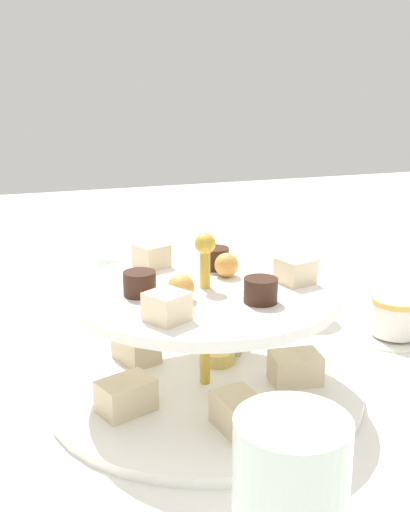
# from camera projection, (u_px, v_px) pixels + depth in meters

# --- Properties ---
(ground_plane) EXTENTS (2.40, 2.40, 0.00)m
(ground_plane) POSITION_uv_depth(u_px,v_px,m) (205.00, 392.00, 0.61)
(ground_plane) COLOR silver
(tiered_serving_stand) EXTENTS (0.31, 0.31, 0.16)m
(tiered_serving_stand) POSITION_uv_depth(u_px,v_px,m) (205.00, 346.00, 0.60)
(tiered_serving_stand) COLOR white
(tiered_serving_stand) RESTS_ON ground_plane
(water_glass_tall_right) EXTENTS (0.07, 0.07, 0.11)m
(water_glass_tall_right) POSITION_uv_depth(u_px,v_px,m) (289.00, 507.00, 0.36)
(water_glass_tall_right) COLOR silver
(water_glass_tall_right) RESTS_ON ground_plane
(water_glass_short_left) EXTENTS (0.06, 0.06, 0.08)m
(water_glass_short_left) POSITION_uv_depth(u_px,v_px,m) (296.00, 283.00, 0.81)
(water_glass_short_left) COLOR silver
(water_glass_short_left) RESTS_ON ground_plane
(teacup_with_saucer) EXTENTS (0.09, 0.09, 0.05)m
(teacup_with_saucer) POSITION_uv_depth(u_px,v_px,m) (396.00, 319.00, 0.73)
(teacup_with_saucer) COLOR white
(teacup_with_saucer) RESTS_ON ground_plane
(water_glass_mid_back) EXTENTS (0.06, 0.06, 0.09)m
(water_glass_mid_back) POSITION_uv_depth(u_px,v_px,m) (121.00, 286.00, 0.79)
(water_glass_mid_back) COLOR silver
(water_glass_mid_back) RESTS_ON ground_plane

